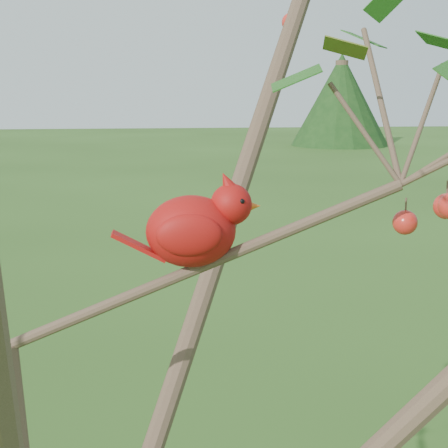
# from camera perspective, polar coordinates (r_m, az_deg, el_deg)

# --- Properties ---
(crabapple_tree) EXTENTS (2.35, 2.05, 2.95)m
(crabapple_tree) POSITION_cam_1_polar(r_m,az_deg,el_deg) (0.95, -15.15, -2.69)
(crabapple_tree) COLOR #423223
(crabapple_tree) RESTS_ON ground
(cardinal) EXTENTS (0.23, 0.11, 0.16)m
(cardinal) POSITION_cam_1_polar(r_m,az_deg,el_deg) (1.03, -2.34, -0.28)
(cardinal) COLOR #AF130F
(cardinal) RESTS_ON ground
(distant_trees) EXTENTS (36.17, 14.32, 3.72)m
(distant_trees) POSITION_cam_1_polar(r_m,az_deg,el_deg) (24.04, -9.44, 9.38)
(distant_trees) COLOR #423223
(distant_trees) RESTS_ON ground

